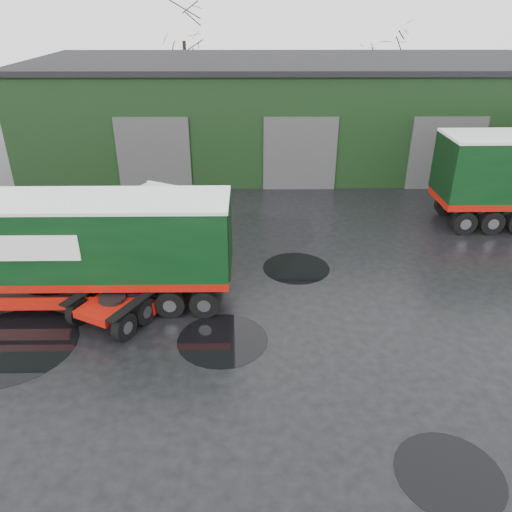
{
  "coord_description": "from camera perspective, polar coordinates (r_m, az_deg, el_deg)",
  "views": [
    {
      "loc": [
        -0.58,
        -12.83,
        9.47
      ],
      "look_at": [
        -0.48,
        2.32,
        1.7
      ],
      "focal_mm": 35.0,
      "sensor_mm": 36.0,
      "label": 1
    }
  ],
  "objects": [
    {
      "name": "tree_back_a",
      "position": [
        43.43,
        -8.06,
        20.67
      ],
      "size": [
        4.4,
        4.4,
        9.5
      ],
      "primitive_type": null,
      "color": "black",
      "rests_on": "ground"
    },
    {
      "name": "puddle_1",
      "position": [
        19.9,
        4.61,
        -1.35
      ],
      "size": [
        2.66,
        2.66,
        0.01
      ],
      "primitive_type": "cylinder",
      "color": "black",
      "rests_on": "ground"
    },
    {
      "name": "warehouse",
      "position": [
        33.53,
        4.22,
        16.23
      ],
      "size": [
        32.4,
        12.4,
        6.3
      ],
      "color": "black",
      "rests_on": "ground"
    },
    {
      "name": "puddle_0",
      "position": [
        15.88,
        -3.84,
        -9.52
      ],
      "size": [
        2.85,
        2.85,
        0.01
      ],
      "primitive_type": "cylinder",
      "color": "black",
      "rests_on": "ground"
    },
    {
      "name": "wash_bucket",
      "position": [
        18.68,
        -5.82,
        -2.98
      ],
      "size": [
        0.35,
        0.35,
        0.28
      ],
      "primitive_type": "cylinder",
      "rotation": [
        0.0,
        0.0,
        -0.21
      ],
      "color": "#083CBD",
      "rests_on": "ground"
    },
    {
      "name": "tree_back_b",
      "position": [
        44.48,
        14.18,
        19.01
      ],
      "size": [
        4.4,
        4.4,
        7.5
      ],
      "primitive_type": null,
      "color": "black",
      "rests_on": "ground"
    },
    {
      "name": "ground",
      "position": [
        15.96,
        1.8,
        -9.28
      ],
      "size": [
        100.0,
        100.0,
        0.0
      ],
      "primitive_type": "plane",
      "color": "black"
    },
    {
      "name": "puddle_4",
      "position": [
        20.85,
        -21.43,
        -1.9
      ],
      "size": [
        3.28,
        3.28,
        0.01
      ],
      "primitive_type": "cylinder",
      "color": "black",
      "rests_on": "ground"
    },
    {
      "name": "trailer_left",
      "position": [
        18.2,
        -22.69,
        0.44
      ],
      "size": [
        12.47,
        2.63,
        3.87
      ],
      "primitive_type": null,
      "rotation": [
        0.0,
        0.0,
        1.58
      ],
      "color": "silver",
      "rests_on": "ground"
    },
    {
      "name": "puddle_3",
      "position": [
        12.97,
        21.22,
        -22.22
      ],
      "size": [
        2.45,
        2.45,
        0.01
      ],
      "primitive_type": "cylinder",
      "color": "black",
      "rests_on": "ground"
    },
    {
      "name": "hero_tractor",
      "position": [
        17.32,
        -13.42,
        0.09
      ],
      "size": [
        4.86,
        6.31,
        3.62
      ],
      "primitive_type": null,
      "rotation": [
        0.0,
        0.0,
        -0.48
      ],
      "color": "#0D3B17",
      "rests_on": "ground"
    },
    {
      "name": "puddle_2",
      "position": [
        17.36,
        -26.21,
        -9.12
      ],
      "size": [
        4.06,
        4.06,
        0.01
      ],
      "primitive_type": "cylinder",
      "color": "black",
      "rests_on": "ground"
    }
  ]
}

